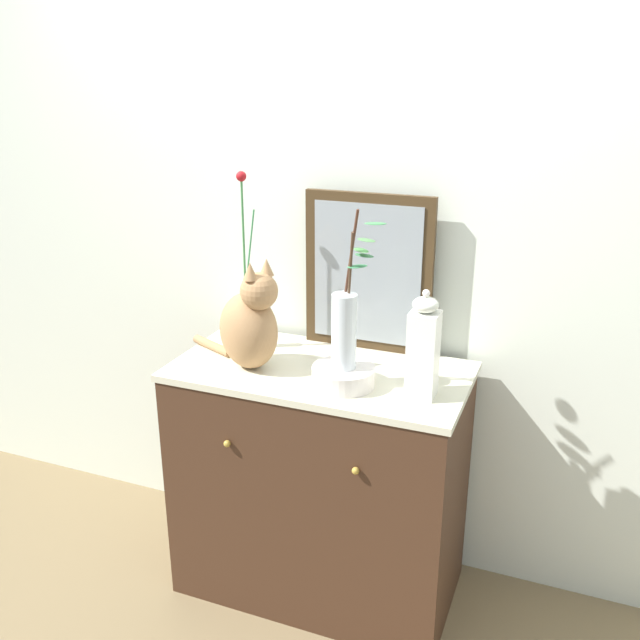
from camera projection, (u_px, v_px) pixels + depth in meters
ground_plane at (320, 581)px, 2.76m from camera, size 6.00×6.00×0.00m
wall_back at (354, 239)px, 2.61m from camera, size 4.40×0.08×2.60m
sideboard at (320, 481)px, 2.60m from camera, size 1.03×0.55×0.91m
mirror_leaning at (368, 273)px, 2.53m from camera, size 0.48×0.03×0.58m
cat_sitting at (250, 324)px, 2.40m from camera, size 0.44×0.27×0.40m
vase_slim_green at (246, 295)px, 2.57m from camera, size 0.07×0.04×0.65m
bowl_porcelain at (343, 376)px, 2.31m from camera, size 0.21×0.21×0.06m
vase_glass_clear at (345, 326)px, 2.25m from camera, size 0.15×0.15×0.53m
jar_lidded_porcelain at (423, 348)px, 2.19m from camera, size 0.09×0.09×0.36m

